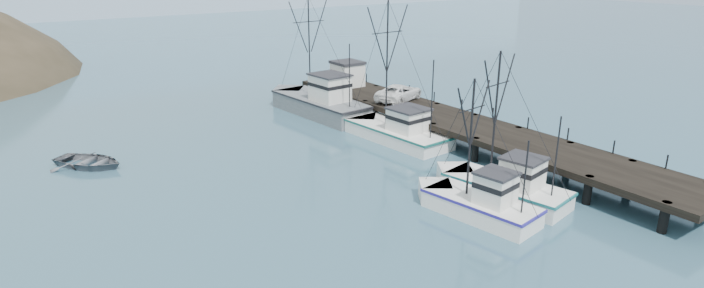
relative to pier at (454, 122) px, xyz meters
name	(u,v)px	position (x,y,z in m)	size (l,w,h in m)	color
ground	(479,261)	(-14.00, -16.00, -1.69)	(400.00, 400.00, 0.00)	#31586E
pier	(454,122)	(0.00, 0.00, 0.00)	(6.00, 44.00, 2.00)	black
distant_ridge	(82,14)	(-4.00, 154.00, -1.69)	(360.00, 40.00, 26.00)	#9EB2C6
trawler_near	(501,187)	(-6.50, -11.05, -0.87)	(4.81, 10.09, 10.33)	white
trawler_mid	(477,203)	(-9.93, -11.96, -0.87)	(4.09, 8.90, 9.10)	white
trawler_far	(394,131)	(-4.27, 3.24, -0.87)	(4.81, 12.55, 12.62)	white
work_vessel	(319,103)	(-5.30, 14.65, -0.46)	(5.33, 14.74, 12.42)	slate
pier_shed	(348,73)	(-0.08, 16.81, 1.73)	(3.00, 3.20, 2.80)	silver
pickup_truck	(399,93)	(0.22, 8.06, 1.15)	(2.78, 6.03, 1.67)	white
motorboat	(90,167)	(-28.44, 11.63, -1.69)	(4.12, 5.76, 1.19)	slate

